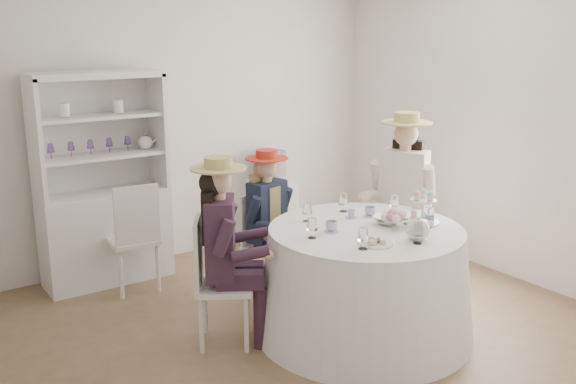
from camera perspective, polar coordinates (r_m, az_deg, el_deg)
ground at (r=5.15m, az=0.65°, el=-11.63°), size 4.50×4.50×0.00m
wall_back at (r=6.42m, az=-9.76°, el=6.06°), size 4.50×0.00×4.50m
wall_front at (r=3.34m, az=21.04°, el=-2.36°), size 4.50×0.00×4.50m
wall_right at (r=6.27m, az=17.76°, el=5.38°), size 0.00×4.50×4.50m
tea_table at (r=4.89m, az=6.81°, el=-7.87°), size 1.64×1.64×0.83m
hutch at (r=6.00m, az=-16.02°, el=-1.47°), size 1.14×0.47×1.90m
side_table at (r=6.87m, az=-1.49°, el=-1.82°), size 0.51×0.51×0.69m
hatbox at (r=6.74m, az=-1.52°, el=2.29°), size 0.40×0.40×0.32m
guest_left at (r=4.59m, az=-5.73°, el=-4.37°), size 0.60×0.56×1.40m
guest_mid at (r=5.47m, az=-1.73°, el=-1.95°), size 0.48×0.51×1.27m
guest_right at (r=5.71m, az=10.16°, el=0.18°), size 0.66×0.60×1.56m
spare_chair at (r=5.70m, az=-13.48°, el=-3.69°), size 0.44×0.44×0.98m
teacup_a at (r=4.64m, az=3.90°, el=-3.13°), size 0.10×0.10×0.07m
teacup_b at (r=4.98m, az=5.65°, el=-2.00°), size 0.07×0.07×0.06m
teacup_c at (r=5.04m, az=7.31°, el=-1.79°), size 0.10×0.10×0.07m
flower_bowl at (r=4.87m, az=8.92°, el=-2.52°), size 0.30×0.30×0.06m
flower_arrangement at (r=4.78m, az=9.49°, el=-2.19°), size 0.17×0.17×0.06m
table_teapot at (r=4.54m, az=11.48°, el=-3.28°), size 0.23×0.16×0.17m
sandwich_plate at (r=4.42m, az=7.79°, el=-4.43°), size 0.24×0.24×0.05m
cupcake_stand at (r=4.93m, az=11.88°, el=-1.69°), size 0.26×0.26×0.25m
stemware_set at (r=4.73m, az=6.98°, el=-2.35°), size 0.98×0.98×0.15m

